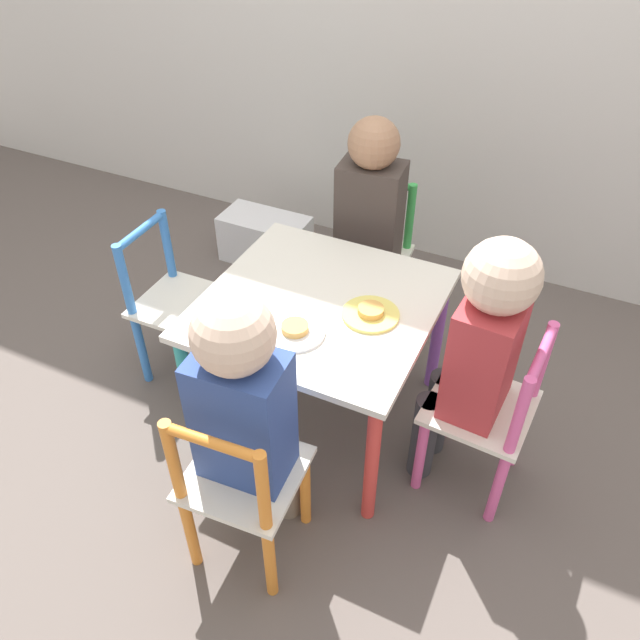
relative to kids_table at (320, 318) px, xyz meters
The scene contains 12 objects.
ground_plane 0.39m from the kids_table, ahead, with size 6.00×6.00×0.00m, color #5B514C.
kids_table is the anchor object (origin of this frame).
chair_pink 0.51m from the kids_table, ahead, with size 0.28×0.28×0.53m.
chair_orange 0.51m from the kids_table, 86.09° to the right, with size 0.28×0.28×0.53m.
chair_green 0.51m from the kids_table, 94.95° to the left, with size 0.28×0.28×0.53m.
chair_blue 0.51m from the kids_table, behind, with size 0.26×0.26×0.53m.
child_right 0.45m from the kids_table, ahead, with size 0.23×0.21×0.78m.
child_front 0.45m from the kids_table, 86.09° to the right, with size 0.21×0.22×0.78m.
child_back 0.45m from the kids_table, 94.95° to the left, with size 0.21×0.22×0.79m.
plate_right 0.16m from the kids_table, ahead, with size 0.15×0.15×0.03m.
plate_front 0.16m from the kids_table, 90.00° to the right, with size 0.16×0.16×0.03m.
storage_bin 0.93m from the kids_table, 130.24° to the left, with size 0.35×0.19×0.20m.
Camera 1 is at (0.57, -1.20, 1.49)m, focal length 35.00 mm.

